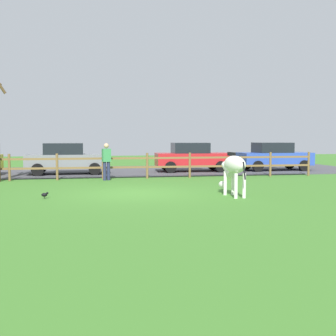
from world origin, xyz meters
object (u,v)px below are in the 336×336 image
Objects in this scene: parked_car_red at (192,157)px; parked_car_blue at (274,156)px; crow_on_grass at (45,195)px; visitor_near_fence at (106,160)px; parked_car_grey at (66,158)px; zebra at (233,168)px.

parked_car_blue is at bearing -0.95° from parked_car_red.
crow_on_grass is 0.13× the size of visitor_near_fence.
parked_car_blue is at bearing 37.18° from crow_on_grass.
parked_car_red is at bearing 36.70° from visitor_near_fence.
visitor_near_fence is at bearing -57.75° from parked_car_grey.
parked_car_red is 1.00× the size of parked_car_grey.
zebra is 0.48× the size of parked_car_red.
crow_on_grass is 14.50m from parked_car_blue.
parked_car_grey is at bearing 122.99° from zebra.
parked_car_red is at bearing 179.05° from parked_car_blue.
parked_car_red is 4.72m from parked_car_blue.
crow_on_grass is at bearing -91.17° from parked_car_grey.
parked_car_red reaches higher than zebra.
parked_car_blue is at bearing 58.78° from zebra.
zebra is at bearing -57.01° from parked_car_grey.
visitor_near_fence is (1.91, -3.02, 0.06)m from parked_car_grey.
zebra is 6.97m from visitor_near_fence.
parked_car_grey reaches higher than crow_on_grass.
zebra is 10.55m from parked_car_grey.
parked_car_red and parked_car_grey have the same top height.
zebra is 9.00× the size of crow_on_grass.
parked_car_blue is at bearing 20.06° from visitor_near_fence.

